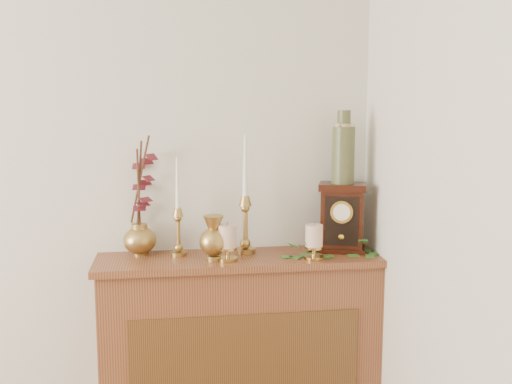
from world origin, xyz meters
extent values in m
cube|color=brown|center=(1.40, 2.10, 0.45)|extent=(1.20, 0.30, 0.90)
cube|color=brown|center=(1.40, 2.10, 0.92)|extent=(1.24, 0.34, 0.03)
cylinder|color=#AD8245|center=(1.14, 2.14, 0.94)|extent=(0.07, 0.07, 0.02)
sphere|color=#AD8245|center=(1.14, 2.14, 0.97)|extent=(0.04, 0.04, 0.04)
cylinder|color=#AD8245|center=(1.14, 2.14, 1.03)|extent=(0.02, 0.02, 0.13)
sphere|color=#AD8245|center=(1.14, 2.14, 1.10)|extent=(0.03, 0.03, 0.03)
cone|color=#AD8245|center=(1.14, 2.14, 1.12)|extent=(0.05, 0.05, 0.04)
cone|color=white|center=(1.14, 2.14, 1.25)|extent=(0.02, 0.02, 0.22)
cylinder|color=#AD8245|center=(1.43, 2.15, 0.94)|extent=(0.09, 0.09, 0.02)
sphere|color=#AD8245|center=(1.43, 2.15, 0.97)|extent=(0.05, 0.05, 0.05)
cylinder|color=#AD8245|center=(1.43, 2.15, 1.05)|extent=(0.02, 0.02, 0.15)
sphere|color=#AD8245|center=(1.43, 2.15, 1.13)|extent=(0.04, 0.04, 0.04)
cone|color=#AD8245|center=(1.43, 2.15, 1.16)|extent=(0.06, 0.06, 0.04)
cone|color=white|center=(1.43, 2.15, 1.32)|extent=(0.02, 0.02, 0.27)
cylinder|color=#AD8245|center=(1.28, 2.04, 0.94)|extent=(0.06, 0.06, 0.02)
sphere|color=#AD8245|center=(1.28, 2.04, 1.01)|extent=(0.12, 0.12, 0.12)
cone|color=#AD8245|center=(1.28, 2.04, 1.09)|extent=(0.09, 0.09, 0.06)
cylinder|color=#AD8245|center=(0.97, 2.18, 0.94)|extent=(0.06, 0.06, 0.01)
ellipsoid|color=#AD8245|center=(0.97, 2.18, 1.00)|extent=(0.14, 0.14, 0.12)
cylinder|color=#AD8245|center=(0.97, 2.18, 1.06)|extent=(0.07, 0.07, 0.03)
cylinder|color=#472819|center=(0.97, 2.19, 1.23)|extent=(0.01, 0.09, 0.34)
cylinder|color=#472819|center=(0.97, 2.19, 1.24)|extent=(0.04, 0.07, 0.37)
cylinder|color=#472819|center=(0.98, 2.18, 1.26)|extent=(0.10, 0.10, 0.39)
cylinder|color=#B58A3F|center=(1.34, 2.03, 0.94)|extent=(0.09, 0.09, 0.02)
cylinder|color=#B58A3F|center=(1.34, 2.03, 0.96)|extent=(0.02, 0.02, 0.04)
cylinder|color=#B58A3F|center=(1.34, 2.03, 0.98)|extent=(0.08, 0.08, 0.01)
cylinder|color=beige|center=(1.34, 2.03, 1.04)|extent=(0.08, 0.08, 0.09)
cylinder|color=#472819|center=(1.34, 2.03, 1.09)|extent=(0.00, 0.00, 0.01)
cylinder|color=#B58A3F|center=(1.70, 2.00, 0.94)|extent=(0.08, 0.08, 0.01)
cylinder|color=#B58A3F|center=(1.70, 2.00, 0.96)|extent=(0.02, 0.02, 0.04)
cylinder|color=#B58A3F|center=(1.70, 2.00, 0.98)|extent=(0.08, 0.08, 0.01)
cylinder|color=beige|center=(1.70, 2.00, 1.03)|extent=(0.07, 0.07, 0.09)
cylinder|color=#472819|center=(1.70, 2.00, 1.08)|extent=(0.00, 0.00, 0.01)
cube|color=#346526|center=(1.71, 2.00, 0.93)|extent=(0.06, 0.06, 0.00)
cube|color=#346526|center=(1.88, 2.09, 0.93)|extent=(0.05, 0.05, 0.00)
cube|color=#346526|center=(1.60, 2.09, 0.93)|extent=(0.06, 0.05, 0.00)
cube|color=#346526|center=(1.80, 2.03, 0.93)|extent=(0.06, 0.06, 0.00)
cube|color=#346526|center=(1.85, 2.11, 0.93)|extent=(0.05, 0.05, 0.00)
cube|color=#346526|center=(1.90, 2.10, 0.93)|extent=(0.06, 0.06, 0.00)
cube|color=#346526|center=(1.70, 2.11, 0.93)|extent=(0.05, 0.04, 0.00)
cube|color=#346526|center=(1.76, 2.11, 0.93)|extent=(0.06, 0.06, 0.00)
cube|color=#346526|center=(1.97, 2.00, 0.93)|extent=(0.06, 0.06, 0.00)
cube|color=#346526|center=(1.59, 2.03, 0.93)|extent=(0.04, 0.05, 0.00)
cube|color=#346526|center=(1.88, 2.03, 0.93)|extent=(0.05, 0.05, 0.00)
cube|color=#346526|center=(1.66, 2.06, 0.93)|extent=(0.04, 0.05, 0.00)
cube|color=#346526|center=(1.98, 2.04, 0.93)|extent=(0.06, 0.06, 0.00)
cube|color=#346526|center=(1.62, 2.06, 0.98)|extent=(0.05, 0.03, 0.02)
cube|color=#346526|center=(1.68, 2.00, 1.00)|extent=(0.05, 0.05, 0.02)
cube|color=#346526|center=(1.93, 2.05, 0.99)|extent=(0.05, 0.05, 0.02)
cube|color=#32160A|center=(1.86, 2.13, 0.94)|extent=(0.24, 0.20, 0.02)
cube|color=#32160A|center=(1.86, 2.13, 1.07)|extent=(0.21, 0.17, 0.26)
cube|color=#32160A|center=(1.86, 2.13, 1.22)|extent=(0.24, 0.20, 0.03)
cube|color=black|center=(1.84, 2.07, 1.08)|extent=(0.14, 0.05, 0.21)
cylinder|color=gold|center=(1.84, 2.06, 1.12)|extent=(0.10, 0.04, 0.10)
cylinder|color=silver|center=(1.84, 2.06, 1.12)|extent=(0.07, 0.03, 0.07)
sphere|color=gold|center=(1.84, 2.07, 1.01)|extent=(0.03, 0.03, 0.03)
cylinder|color=#1C3929|center=(1.86, 2.13, 1.36)|extent=(0.10, 0.10, 0.25)
cylinder|color=#1C3929|center=(1.86, 2.13, 1.51)|extent=(0.06, 0.06, 0.08)
cylinder|color=tan|center=(1.86, 2.13, 1.49)|extent=(0.07, 0.07, 0.02)
camera|label=1|loc=(1.11, -0.40, 1.59)|focal=42.00mm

